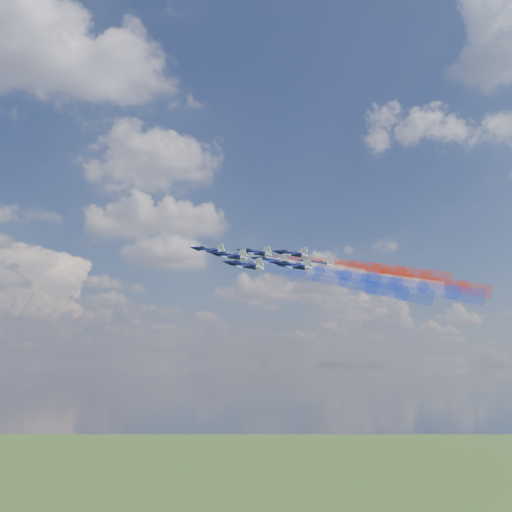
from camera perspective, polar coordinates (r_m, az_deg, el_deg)
name	(u,v)px	position (r m, az deg, el deg)	size (l,w,h in m)	color
jet_lead	(208,250)	(186.89, -4.58, 0.55)	(10.53, 13.17, 3.51)	black
trail_lead	(291,264)	(174.78, 3.32, -0.76)	(4.39, 44.34, 4.39)	white
jet_inner_left	(229,256)	(173.44, -2.57, 0.02)	(10.53, 13.17, 3.51)	black
trail_inner_left	(320,271)	(162.42, 6.11, -1.43)	(4.39, 44.34, 4.39)	blue
jet_inner_right	(255,253)	(190.57, -0.10, 0.33)	(10.53, 13.17, 3.51)	black
trail_inner_right	(338,266)	(180.47, 7.87, -0.95)	(4.39, 44.34, 4.39)	red
jet_outer_left	(244,265)	(161.44, -1.13, -0.88)	(10.53, 13.17, 3.51)	black
trail_outer_left	(343,282)	(151.30, 8.31, -2.50)	(4.39, 44.34, 4.39)	blue
jet_center_third	(269,261)	(176.83, 1.29, -0.44)	(10.53, 13.17, 3.51)	black
trail_center_third	(361,276)	(167.58, 9.97, -1.87)	(4.39, 44.34, 4.39)	white
jet_outer_right	(291,254)	(192.62, 3.39, 0.21)	(10.53, 13.17, 3.51)	black
trail_outer_right	(376,267)	(184.14, 11.41, -1.05)	(4.39, 44.34, 4.39)	red
jet_rear_left	(293,266)	(164.07, 3.52, -0.93)	(10.53, 13.17, 3.51)	black
trail_rear_left	(393,283)	(156.07, 13.01, -2.49)	(4.39, 44.34, 4.39)	blue
jet_rear_right	(315,263)	(180.42, 5.71, -0.72)	(10.53, 13.17, 3.51)	black
trail_rear_right	(408,279)	(173.23, 14.37, -2.10)	(4.39, 44.34, 4.39)	red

